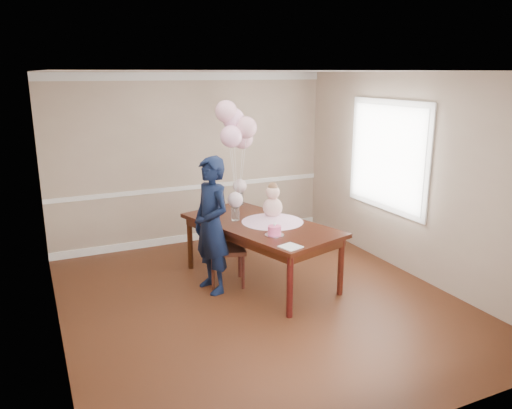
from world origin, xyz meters
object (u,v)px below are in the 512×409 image
birthday_cake (274,230)px  woman (212,225)px  dining_chair_seat (226,249)px  dining_table_top (261,225)px

birthday_cake → woman: (-0.61, 0.51, -0.00)m
dining_chair_seat → woman: (-0.23, -0.10, 0.38)m
dining_table_top → woman: bearing=164.0°
dining_table_top → woman: (-0.68, -0.01, 0.09)m
woman → dining_table_top: bearing=79.6°
birthday_cake → woman: 0.80m
birthday_cake → dining_chair_seat: bearing=121.6°
dining_table_top → dining_chair_seat: (-0.44, 0.10, -0.29)m
dining_chair_seat → woman: woman is taller
birthday_cake → woman: woman is taller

